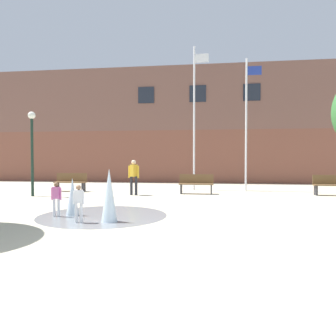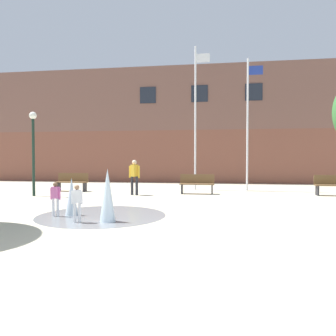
{
  "view_description": "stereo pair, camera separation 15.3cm",
  "coord_description": "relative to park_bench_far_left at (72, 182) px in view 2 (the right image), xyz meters",
  "views": [
    {
      "loc": [
        1.09,
        -5.38,
        1.69
      ],
      "look_at": [
        -0.63,
        6.86,
        1.3
      ],
      "focal_mm": 35.0,
      "sensor_mm": 36.0,
      "label": 1
    },
    {
      "loc": [
        1.24,
        -5.36,
        1.69
      ],
      "look_at": [
        -0.63,
        6.86,
        1.3
      ],
      "focal_mm": 35.0,
      "sensor_mm": 36.0,
      "label": 2
    }
  ],
  "objects": [
    {
      "name": "park_bench_left_of_flagpoles",
      "position": [
        6.32,
        -0.24,
        0.0
      ],
      "size": [
        1.6,
        0.44,
        0.91
      ],
      "color": "#28282D",
      "rests_on": "ground"
    },
    {
      "name": "lamp_post_left_lane",
      "position": [
        -0.76,
        -2.21,
        1.96
      ],
      "size": [
        0.32,
        0.32,
        3.7
      ],
      "color": "#192D23",
      "rests_on": "ground"
    },
    {
      "name": "library_building",
      "position": [
        6.04,
        9.36,
        3.47
      ],
      "size": [
        36.0,
        6.05,
        7.9
      ],
      "color": "brown",
      "rests_on": "ground"
    },
    {
      "name": "flagpole_right",
      "position": [
        8.8,
        1.73,
        3.14
      ],
      "size": [
        0.8,
        0.1,
        6.77
      ],
      "color": "silver",
      "rests_on": "ground"
    },
    {
      "name": "flagpole_left",
      "position": [
        6.12,
        1.73,
        3.52
      ],
      "size": [
        0.8,
        0.1,
        7.51
      ],
      "color": "silver",
      "rests_on": "ground"
    },
    {
      "name": "child_running",
      "position": [
        3.67,
        -7.54,
        0.1
      ],
      "size": [
        0.31,
        0.18,
        0.99
      ],
      "rotation": [
        0.0,
        0.0,
        0.27
      ],
      "color": "silver",
      "rests_on": "ground"
    },
    {
      "name": "park_bench_far_left",
      "position": [
        0.0,
        0.0,
        0.0
      ],
      "size": [
        1.6,
        0.44,
        0.91
      ],
      "color": "#28282D",
      "rests_on": "ground"
    },
    {
      "name": "ground_plane",
      "position": [
        6.04,
        -10.19,
        -0.48
      ],
      "size": [
        100.0,
        100.0,
        0.0
      ],
      "primitive_type": "plane",
      "color": "#BCB299"
    },
    {
      "name": "park_bench_far_right",
      "position": [
        12.38,
        -0.04,
        0.0
      ],
      "size": [
        1.6,
        0.44,
        0.91
      ],
      "color": "#28282D",
      "rests_on": "ground"
    },
    {
      "name": "child_with_pink_shirt",
      "position": [
        2.67,
        -6.79,
        0.1
      ],
      "size": [
        0.31,
        0.16,
        0.99
      ],
      "rotation": [
        0.0,
        0.0,
        2.97
      ],
      "color": "silver",
      "rests_on": "ground"
    },
    {
      "name": "teen_by_trashcan",
      "position": [
        3.54,
        -1.18,
        0.45
      ],
      "size": [
        0.5,
        0.39,
        1.59
      ],
      "rotation": [
        0.0,
        0.0,
        -1.91
      ],
      "color": "#28282D",
      "rests_on": "ground"
    },
    {
      "name": "splash_fountain",
      "position": [
        3.9,
        -6.9,
        0.03
      ],
      "size": [
        3.73,
        3.73,
        1.41
      ],
      "color": "gray",
      "rests_on": "ground"
    }
  ]
}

